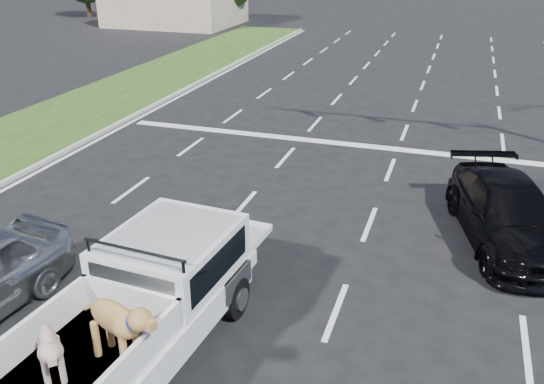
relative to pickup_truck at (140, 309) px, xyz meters
The scene contains 6 objects.
ground 2.83m from the pickup_truck, 63.93° to the left, with size 160.00×160.00×0.00m, color black.
road_markings 9.07m from the pickup_truck, 82.60° to the left, with size 17.75×60.00×0.01m.
grass_median_left 13.34m from the pickup_truck, 141.00° to the left, with size 5.00×60.00×0.10m, color #234214.
curb_left 11.54m from the pickup_truck, 133.30° to the left, with size 0.15×60.00×0.14m, color #A49C96.
pickup_truck is the anchor object (origin of this frame).
black_coupe 8.95m from the pickup_truck, 46.50° to the left, with size 2.08×5.12×1.48m, color black.
Camera 1 is at (3.51, -9.36, 6.78)m, focal length 38.00 mm.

